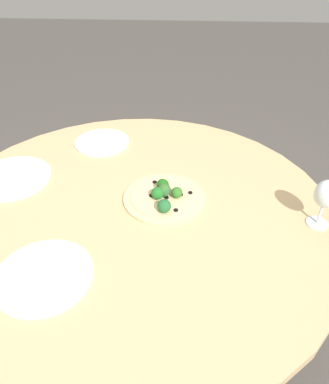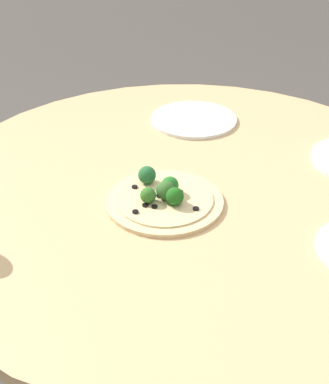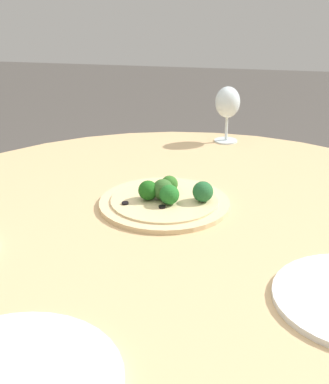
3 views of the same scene
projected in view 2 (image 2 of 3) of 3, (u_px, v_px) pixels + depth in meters
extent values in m
plane|color=#4C4742|center=(184.00, 375.00, 1.70)|extent=(12.00, 12.00, 0.00)
cylinder|color=tan|center=(190.00, 187.00, 1.31)|extent=(1.30, 1.30, 0.03)
cylinder|color=tan|center=(224.00, 191.00, 1.97)|extent=(0.05, 0.05, 0.69)
cylinder|color=tan|center=(7.00, 259.00, 1.64)|extent=(0.05, 0.05, 0.69)
cylinder|color=#997047|center=(304.00, 209.00, 2.15)|extent=(0.04, 0.04, 0.38)
cylinder|color=#DBBC89|center=(164.00, 201.00, 1.22)|extent=(0.27, 0.27, 0.01)
cylinder|color=beige|center=(164.00, 199.00, 1.22)|extent=(0.22, 0.22, 0.00)
sphere|color=#216A24|center=(170.00, 185.00, 1.23)|extent=(0.04, 0.04, 0.04)
sphere|color=#1C5A17|center=(175.00, 196.00, 1.19)|extent=(0.04, 0.04, 0.04)
sphere|color=#2E562F|center=(165.00, 190.00, 1.21)|extent=(0.04, 0.04, 0.04)
sphere|color=#325F27|center=(166.00, 190.00, 1.21)|extent=(0.04, 0.04, 0.04)
sphere|color=#306722|center=(148.00, 195.00, 1.20)|extent=(0.04, 0.04, 0.04)
sphere|color=#235F2F|center=(147.00, 175.00, 1.26)|extent=(0.04, 0.04, 0.04)
cylinder|color=black|center=(196.00, 209.00, 1.18)|extent=(0.01, 0.01, 0.00)
cylinder|color=black|center=(145.00, 205.00, 1.19)|extent=(0.01, 0.01, 0.00)
cylinder|color=black|center=(135.00, 212.00, 1.17)|extent=(0.01, 0.01, 0.00)
cylinder|color=black|center=(154.00, 207.00, 1.19)|extent=(0.01, 0.01, 0.00)
cylinder|color=black|center=(180.00, 192.00, 1.24)|extent=(0.01, 0.01, 0.00)
cylinder|color=black|center=(135.00, 187.00, 1.26)|extent=(0.01, 0.01, 0.00)
cylinder|color=black|center=(159.00, 196.00, 1.22)|extent=(0.01, 0.01, 0.00)
cylinder|color=silver|center=(194.00, 119.00, 1.60)|extent=(0.26, 0.26, 0.01)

